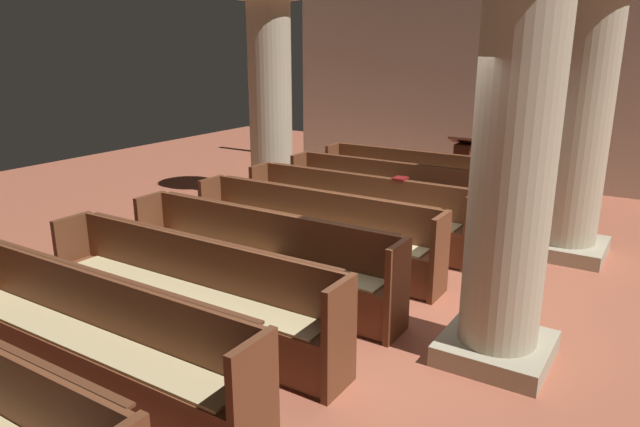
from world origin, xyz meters
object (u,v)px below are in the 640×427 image
(pew_row_0, at_px, (417,179))
(pew_row_6, at_px, (91,336))
(pew_row_2, at_px, (356,209))
(pew_row_3, at_px, (314,229))
(hymn_book, at_px, (400,178))
(pew_row_4, at_px, (260,255))
(pillar_far_side, at_px, (270,90))
(pew_row_1, at_px, (390,193))
(pew_row_5, at_px, (189,289))
(pillar_aisle_side, at_px, (582,108))
(lectern, at_px, (462,173))
(pillar_aisle_rear, at_px, (515,144))

(pew_row_0, relative_size, pew_row_6, 1.00)
(pew_row_2, height_order, pew_row_3, same)
(hymn_book, bearing_deg, pew_row_3, -113.96)
(pew_row_3, bearing_deg, pew_row_2, 90.00)
(pew_row_4, height_order, pillar_far_side, pillar_far_side)
(pew_row_1, bearing_deg, pew_row_2, -90.00)
(pew_row_6, distance_m, pillar_far_side, 6.13)
(pew_row_4, relative_size, pew_row_6, 1.00)
(pew_row_3, height_order, pillar_far_side, pillar_far_side)
(pew_row_0, relative_size, pew_row_2, 1.00)
(pew_row_3, distance_m, hymn_book, 1.40)
(pew_row_2, relative_size, pew_row_5, 1.00)
(pew_row_1, distance_m, pew_row_5, 4.11)
(pillar_aisle_side, xyz_separation_m, hymn_book, (-1.91, -0.90, -0.93))
(pew_row_0, distance_m, pew_row_4, 4.11)
(pew_row_6, bearing_deg, pew_row_2, 90.00)
(pew_row_6, relative_size, hymn_book, 16.55)
(pew_row_0, height_order, hymn_book, hymn_book)
(pillar_aisle_side, bearing_deg, pew_row_4, -127.94)
(pew_row_0, bearing_deg, pew_row_6, -90.00)
(pew_row_2, distance_m, pew_row_3, 1.03)
(pew_row_4, relative_size, pillar_aisle_side, 0.90)
(lectern, distance_m, hymn_book, 2.91)
(pew_row_0, bearing_deg, pew_row_2, -90.00)
(pew_row_0, relative_size, pew_row_1, 1.00)
(pillar_far_side, xyz_separation_m, hymn_book, (2.94, -1.17, -0.93))
(pew_row_0, height_order, pew_row_1, same)
(pew_row_2, distance_m, pillar_aisle_side, 3.01)
(pillar_far_side, distance_m, hymn_book, 3.30)
(pew_row_2, bearing_deg, hymn_book, 19.27)
(pew_row_6, xyz_separation_m, pillar_aisle_rear, (2.45, 2.16, 1.37))
(pillar_far_side, bearing_deg, pew_row_2, -29.55)
(pillar_far_side, bearing_deg, pew_row_4, -54.89)
(pew_row_0, bearing_deg, pew_row_5, -90.00)
(pew_row_2, height_order, pillar_aisle_side, pillar_aisle_side)
(pillar_far_side, bearing_deg, hymn_book, -21.73)
(pew_row_6, relative_size, pillar_aisle_side, 0.90)
(pew_row_5, height_order, pew_row_6, same)
(pew_row_4, distance_m, pew_row_5, 1.03)
(pew_row_1, distance_m, pillar_far_side, 2.79)
(pew_row_1, xyz_separation_m, pillar_far_side, (-2.40, 0.33, 1.37))
(pillar_aisle_side, xyz_separation_m, lectern, (-2.05, 1.97, -1.40))
(lectern, bearing_deg, pillar_aisle_side, -43.89)
(pew_row_2, xyz_separation_m, pew_row_4, (0.00, -2.06, 0.00))
(pew_row_5, bearing_deg, lectern, 86.22)
(pew_row_1, distance_m, pew_row_2, 1.03)
(pillar_aisle_side, distance_m, pillar_far_side, 4.86)
(pew_row_4, xyz_separation_m, pillar_aisle_side, (2.45, 3.15, 1.37))
(pew_row_3, height_order, pillar_aisle_rear, pillar_aisle_rear)
(pew_row_2, bearing_deg, lectern, 82.43)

